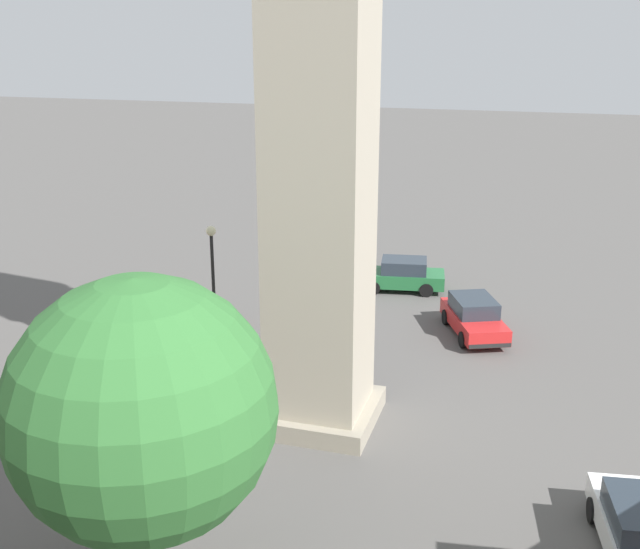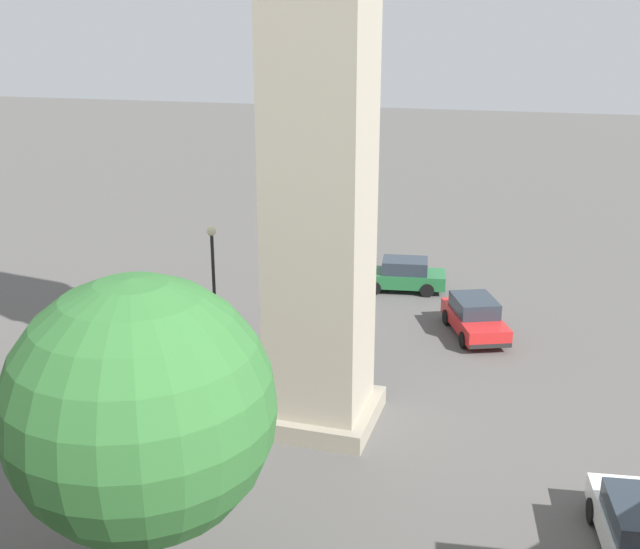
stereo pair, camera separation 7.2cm
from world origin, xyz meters
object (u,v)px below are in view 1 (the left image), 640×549
car_green_alley (401,275)px  tree (142,409)px  car_silver_kerb (474,317)px  car_red_corner (177,315)px  lamp_post (213,273)px  pedestrian (228,355)px

car_green_alley → tree: (1.16, 21.79, 3.82)m
car_silver_kerb → tree: 18.34m
car_red_corner → car_silver_kerb: bearing=-163.9°
tree → lamp_post: (3.85, -11.70, -1.10)m
car_silver_kerb → lamp_post: lamp_post is taller
car_red_corner → tree: size_ratio=0.60×
car_silver_kerb → lamp_post: size_ratio=0.85×
car_silver_kerb → car_red_corner: 12.08m
car_red_corner → lamp_post: lamp_post is taller
lamp_post → car_red_corner: bearing=-38.5°
car_green_alley → pedestrian: bearing=71.2°
car_green_alley → lamp_post: lamp_post is taller
car_green_alley → pedestrian: size_ratio=2.57×
car_green_alley → pedestrian: 12.17m
car_silver_kerb → car_green_alley: size_ratio=1.03×
tree → lamp_post: tree is taller
car_red_corner → car_green_alley: same height
car_green_alley → tree: size_ratio=0.59×
car_silver_kerb → tree: bearing=73.7°
car_silver_kerb → pedestrian: size_ratio=2.64×
car_silver_kerb → pedestrian: bearing=41.7°
tree → lamp_post: size_ratio=1.40×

